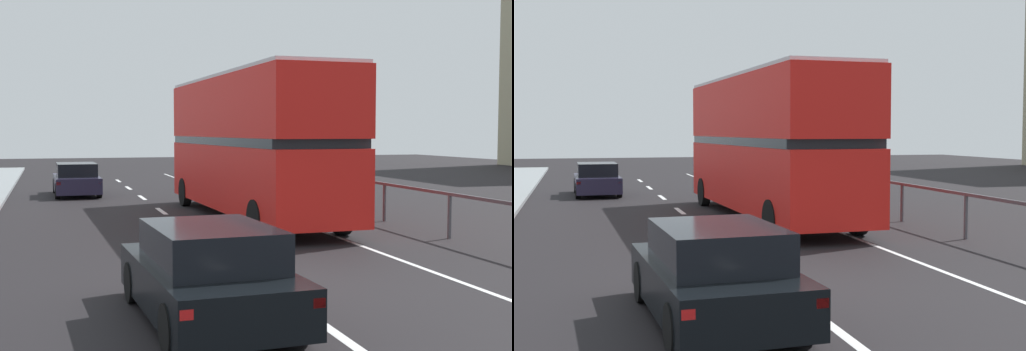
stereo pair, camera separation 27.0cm
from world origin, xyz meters
The scene contains 6 objects.
ground_plane centered at (0.00, 0.00, -0.05)m, with size 74.75×120.00×0.10m, color black.
lane_paint_markings centered at (2.24, 8.26, 0.00)m, with size 3.53×46.00×0.01m.
bridge_side_railing centered at (5.98, 9.00, 0.94)m, with size 0.10×42.00×1.16m.
double_decker_bus_red centered at (2.37, 9.08, 2.35)m, with size 2.86×11.27×4.40m.
hatchback_car_near centered at (-1.50, -1.88, 0.67)m, with size 2.01×4.23×1.39m.
sedan_car_ahead centered at (-2.51, 18.52, 0.66)m, with size 1.89×4.26×1.37m.
Camera 2 is at (-3.38, -11.42, 2.70)m, focal length 48.55 mm.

